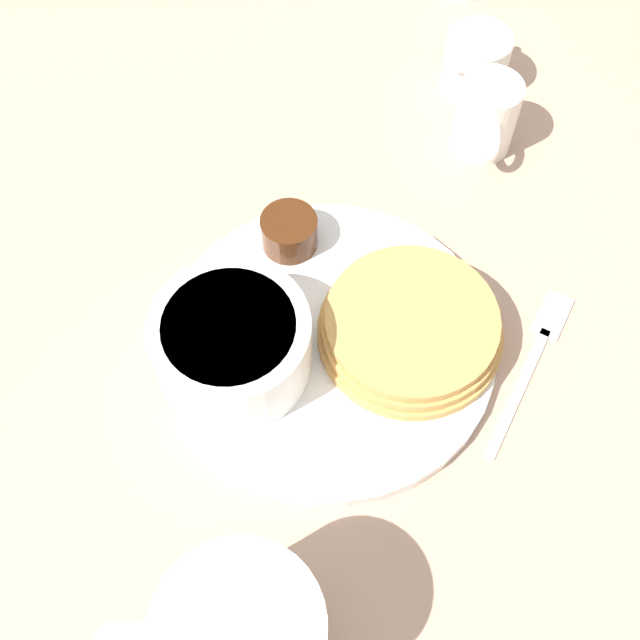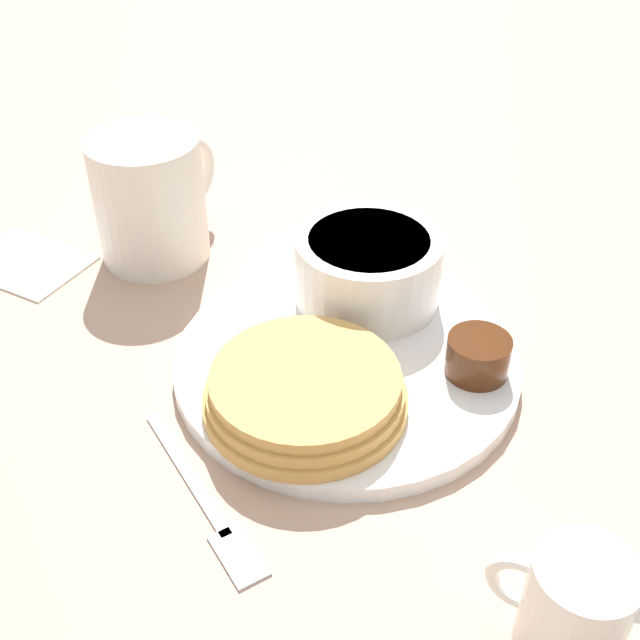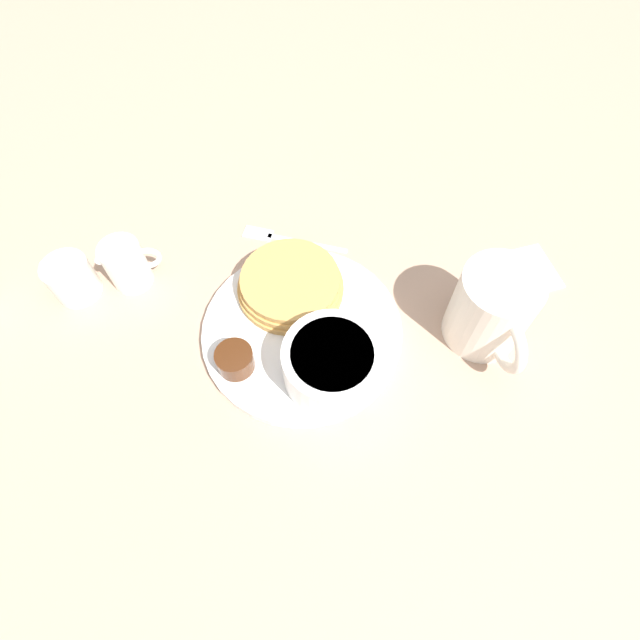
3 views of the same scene
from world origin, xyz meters
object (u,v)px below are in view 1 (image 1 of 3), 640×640
creamer_pitcher_near (486,116)px  creamer_pitcher_far (476,61)px  fork (537,351)px  plate (329,342)px  bowl (233,348)px

creamer_pitcher_near → creamer_pitcher_far: creamer_pitcher_near is taller
creamer_pitcher_near → fork: size_ratio=0.66×
plate → bowl: bearing=-86.7°
creamer_pitcher_near → creamer_pitcher_far: 0.07m
bowl → fork: (0.04, 0.21, -0.04)m
creamer_pitcher_far → fork: size_ratio=0.60×
plate → bowl: (0.00, -0.07, 0.03)m
creamer_pitcher_far → fork: 0.27m
plate → creamer_pitcher_near: bearing=130.1°
creamer_pitcher_near → creamer_pitcher_far: bearing=164.3°
plate → fork: (0.05, 0.14, -0.00)m
creamer_pitcher_far → fork: bearing=-11.5°
fork → plate: bearing=-108.3°
plate → creamer_pitcher_far: (-0.22, 0.20, 0.02)m
plate → bowl: size_ratio=2.22×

